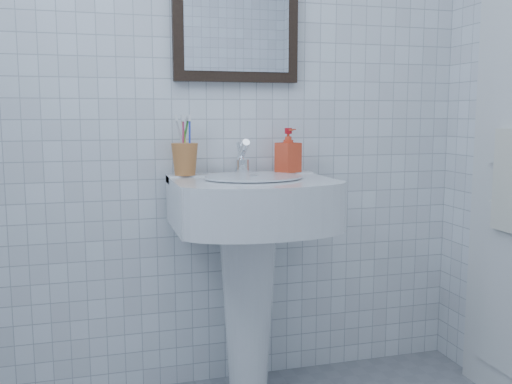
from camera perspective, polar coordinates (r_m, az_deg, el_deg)
name	(u,v)px	position (r m, az deg, el deg)	size (l,w,h in m)	color
wall_back	(206,79)	(2.29, -5.02, 11.17)	(2.20, 0.02, 2.50)	silver
washbasin	(250,251)	(2.17, -0.65, -5.95)	(0.58, 0.42, 0.89)	white
faucet	(242,160)	(2.22, -1.37, 3.23)	(0.06, 0.12, 0.14)	white
toothbrush_cup	(185,159)	(2.18, -7.13, 3.27)	(0.10, 0.10, 0.12)	#BC6E35
soap_dispenser	(288,150)	(2.27, 3.23, 4.18)	(0.08, 0.08, 0.17)	red
wall_mirror	(236,1)	(2.34, -1.99, 18.54)	(0.50, 0.04, 0.62)	black
hand_towel	(511,181)	(2.30, 24.11, 1.03)	(0.03, 0.16, 0.38)	white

